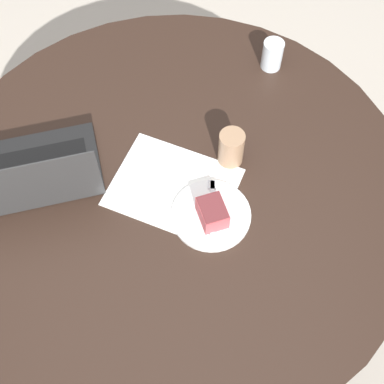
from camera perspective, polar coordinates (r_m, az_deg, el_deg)
ground_plane at (r=2.18m, az=-1.38°, el=-9.22°), size 12.00×12.00×0.00m
dining_table at (r=1.62m, az=-1.83°, el=-1.38°), size 1.36×1.36×0.75m
paper_document at (r=1.50m, az=-2.19°, el=0.55°), size 0.41×0.36×0.00m
plate at (r=1.45m, az=2.05°, el=-2.47°), size 0.22×0.22×0.01m
cake_slice at (r=1.41m, az=2.18°, el=-2.18°), size 0.09×0.10×0.06m
fork at (r=1.46m, az=2.19°, el=-1.01°), size 0.03×0.17×0.00m
coffee_glass at (r=1.51m, az=4.20°, el=4.71°), size 0.07×0.07×0.11m
water_glass at (r=1.76m, az=8.56°, el=14.28°), size 0.07×0.07×0.10m
laptop at (r=1.54m, az=-16.22°, el=1.97°), size 0.40×0.34×0.22m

